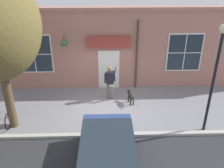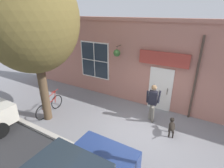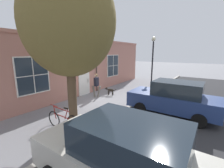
{
  "view_description": "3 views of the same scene",
  "coord_description": "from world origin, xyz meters",
  "px_view_note": "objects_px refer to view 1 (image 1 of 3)",
  "views": [
    {
      "loc": [
        9.86,
        -0.08,
        6.32
      ],
      "look_at": [
        -0.61,
        0.23,
        0.99
      ],
      "focal_mm": 40.0,
      "sensor_mm": 36.0,
      "label": 1
    },
    {
      "loc": [
        5.5,
        1.95,
        4.5
      ],
      "look_at": [
        -1.06,
        -1.89,
        1.3
      ],
      "focal_mm": 28.0,
      "sensor_mm": 36.0,
      "label": 2
    },
    {
      "loc": [
        5.78,
        -7.84,
        3.13
      ],
      "look_at": [
        -0.47,
        1.36,
        0.82
      ],
      "focal_mm": 24.0,
      "sensor_mm": 36.0,
      "label": 3
    }
  ],
  "objects_px": {
    "dog_on_leash": "(131,96)",
    "street_lamp": "(217,64)",
    "leaning_bicycle": "(10,113)",
    "parked_car_mid_block": "(108,161)",
    "pedestrian_walking": "(110,80)"
  },
  "relations": [
    {
      "from": "dog_on_leash",
      "to": "street_lamp",
      "type": "relative_size",
      "value": 0.22
    },
    {
      "from": "leaning_bicycle",
      "to": "parked_car_mid_block",
      "type": "xyz_separation_m",
      "value": [
        3.43,
        4.14,
        0.5
      ]
    },
    {
      "from": "dog_on_leash",
      "to": "parked_car_mid_block",
      "type": "bearing_deg",
      "value": -13.73
    },
    {
      "from": "pedestrian_walking",
      "to": "parked_car_mid_block",
      "type": "xyz_separation_m",
      "value": [
        5.25,
        -0.18,
        -0.15
      ]
    },
    {
      "from": "dog_on_leash",
      "to": "parked_car_mid_block",
      "type": "relative_size",
      "value": 0.22
    },
    {
      "from": "leaning_bicycle",
      "to": "pedestrian_walking",
      "type": "bearing_deg",
      "value": 112.8
    },
    {
      "from": "street_lamp",
      "to": "leaning_bicycle",
      "type": "bearing_deg",
      "value": -96.05
    },
    {
      "from": "leaning_bicycle",
      "to": "street_lamp",
      "type": "xyz_separation_m",
      "value": [
        0.86,
        8.11,
        2.51
      ]
    },
    {
      "from": "dog_on_leash",
      "to": "leaning_bicycle",
      "type": "bearing_deg",
      "value": -75.98
    },
    {
      "from": "street_lamp",
      "to": "parked_car_mid_block",
      "type": "bearing_deg",
      "value": -57.1
    },
    {
      "from": "pedestrian_walking",
      "to": "leaning_bicycle",
      "type": "xyz_separation_m",
      "value": [
        1.82,
        -4.32,
        -0.65
      ]
    },
    {
      "from": "leaning_bicycle",
      "to": "street_lamp",
      "type": "bearing_deg",
      "value": 83.95
    },
    {
      "from": "street_lamp",
      "to": "pedestrian_walking",
      "type": "bearing_deg",
      "value": -125.22
    },
    {
      "from": "pedestrian_walking",
      "to": "leaning_bicycle",
      "type": "height_order",
      "value": "pedestrian_walking"
    },
    {
      "from": "leaning_bicycle",
      "to": "parked_car_mid_block",
      "type": "relative_size",
      "value": 0.4
    }
  ]
}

